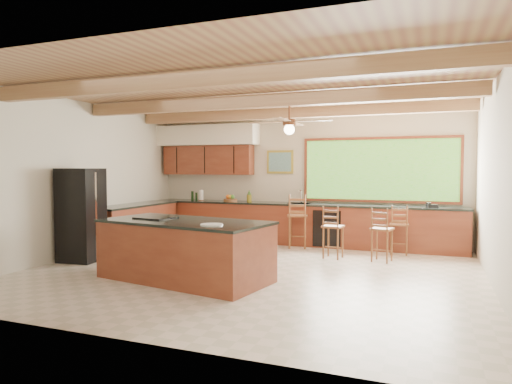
% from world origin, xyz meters
% --- Properties ---
extents(ground, '(7.20, 7.20, 0.00)m').
position_xyz_m(ground, '(0.00, 0.00, 0.00)').
color(ground, beige).
rests_on(ground, ground).
extents(room_shell, '(7.27, 6.54, 3.02)m').
position_xyz_m(room_shell, '(-0.17, 0.65, 2.21)').
color(room_shell, beige).
rests_on(room_shell, ground).
extents(counter_run, '(7.12, 3.10, 1.22)m').
position_xyz_m(counter_run, '(-0.82, 2.52, 0.46)').
color(counter_run, brown).
rests_on(counter_run, ground).
extents(island, '(2.79, 1.66, 0.93)m').
position_xyz_m(island, '(-0.74, -0.87, 0.46)').
color(island, brown).
rests_on(island, ground).
extents(refrigerator, '(0.73, 0.71, 1.70)m').
position_xyz_m(refrigerator, '(-3.22, -0.32, 0.85)').
color(refrigerator, black).
rests_on(refrigerator, ground).
extents(bar_stool_a, '(0.50, 0.50, 1.16)m').
position_xyz_m(bar_stool_a, '(0.10, 2.39, 0.68)').
color(bar_stool_a, brown).
rests_on(bar_stool_a, ground).
extents(bar_stool_b, '(0.40, 0.40, 1.00)m').
position_xyz_m(bar_stool_b, '(1.04, 1.55, 0.59)').
color(bar_stool_b, brown).
rests_on(bar_stool_b, ground).
extents(bar_stool_c, '(0.42, 0.42, 0.99)m').
position_xyz_m(bar_stool_c, '(1.93, 1.55, 0.59)').
color(bar_stool_c, brown).
rests_on(bar_stool_c, ground).
extents(bar_stool_d, '(0.39, 0.39, 0.99)m').
position_xyz_m(bar_stool_d, '(2.18, 2.40, 0.59)').
color(bar_stool_d, brown).
rests_on(bar_stool_d, ground).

